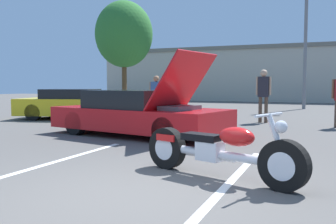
{
  "coord_description": "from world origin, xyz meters",
  "views": [
    {
      "loc": [
        2.06,
        -3.83,
        1.31
      ],
      "look_at": [
        -0.62,
        2.71,
        0.8
      ],
      "focal_mm": 40.0,
      "sensor_mm": 36.0,
      "label": 1
    }
  ],
  "objects_px": {
    "light_pole": "(307,29)",
    "spectator_near_motorcycle": "(263,91)",
    "tree_background": "(124,34)",
    "show_car_hood_open": "(139,113)",
    "spectator_by_show_car": "(156,95)",
    "motorcycle": "(218,151)",
    "parked_car_left_row": "(75,105)"
  },
  "relations": [
    {
      "from": "motorcycle",
      "to": "spectator_by_show_car",
      "type": "xyz_separation_m",
      "value": [
        -4.09,
        7.02,
        0.58
      ]
    },
    {
      "from": "light_pole",
      "to": "parked_car_left_row",
      "type": "relative_size",
      "value": 1.73
    },
    {
      "from": "light_pole",
      "to": "parked_car_left_row",
      "type": "bearing_deg",
      "value": -129.01
    },
    {
      "from": "parked_car_left_row",
      "to": "spectator_by_show_car",
      "type": "distance_m",
      "value": 3.39
    },
    {
      "from": "motorcycle",
      "to": "parked_car_left_row",
      "type": "relative_size",
      "value": 0.54
    },
    {
      "from": "motorcycle",
      "to": "spectator_near_motorcycle",
      "type": "xyz_separation_m",
      "value": [
        -0.55,
        8.19,
        0.72
      ]
    },
    {
      "from": "show_car_hood_open",
      "to": "parked_car_left_row",
      "type": "xyz_separation_m",
      "value": [
        -4.4,
        3.27,
        -0.02
      ]
    },
    {
      "from": "show_car_hood_open",
      "to": "spectator_near_motorcycle",
      "type": "xyz_separation_m",
      "value": [
        2.5,
        4.63,
        0.53
      ]
    },
    {
      "from": "tree_background",
      "to": "parked_car_left_row",
      "type": "relative_size",
      "value": 1.48
    },
    {
      "from": "light_pole",
      "to": "tree_background",
      "type": "xyz_separation_m",
      "value": [
        -11.23,
        -0.01,
        0.26
      ]
    },
    {
      "from": "show_car_hood_open",
      "to": "spectator_near_motorcycle",
      "type": "bearing_deg",
      "value": 74.32
    },
    {
      "from": "parked_car_left_row",
      "to": "spectator_by_show_car",
      "type": "relative_size",
      "value": 2.79
    },
    {
      "from": "light_pole",
      "to": "motorcycle",
      "type": "height_order",
      "value": "light_pole"
    },
    {
      "from": "spectator_near_motorcycle",
      "to": "tree_background",
      "type": "bearing_deg",
      "value": 140.22
    },
    {
      "from": "spectator_near_motorcycle",
      "to": "spectator_by_show_car",
      "type": "distance_m",
      "value": 3.73
    },
    {
      "from": "light_pole",
      "to": "spectator_by_show_car",
      "type": "relative_size",
      "value": 4.83
    },
    {
      "from": "parked_car_left_row",
      "to": "spectator_by_show_car",
      "type": "bearing_deg",
      "value": -11.93
    },
    {
      "from": "light_pole",
      "to": "spectator_near_motorcycle",
      "type": "height_order",
      "value": "light_pole"
    },
    {
      "from": "tree_background",
      "to": "show_car_hood_open",
      "type": "distance_m",
      "value": 15.69
    },
    {
      "from": "motorcycle",
      "to": "spectator_near_motorcycle",
      "type": "bearing_deg",
      "value": 113.05
    },
    {
      "from": "tree_background",
      "to": "show_car_hood_open",
      "type": "xyz_separation_m",
      "value": [
        7.67,
        -13.09,
        -4.02
      ]
    },
    {
      "from": "tree_background",
      "to": "motorcycle",
      "type": "distance_m",
      "value": 20.25
    },
    {
      "from": "show_car_hood_open",
      "to": "spectator_by_show_car",
      "type": "height_order",
      "value": "show_car_hood_open"
    },
    {
      "from": "tree_background",
      "to": "spectator_by_show_car",
      "type": "distance_m",
      "value": 12.25
    },
    {
      "from": "spectator_near_motorcycle",
      "to": "parked_car_left_row",
      "type": "bearing_deg",
      "value": -168.89
    },
    {
      "from": "light_pole",
      "to": "spectator_by_show_car",
      "type": "height_order",
      "value": "light_pole"
    },
    {
      "from": "tree_background",
      "to": "spectator_near_motorcycle",
      "type": "height_order",
      "value": "tree_background"
    },
    {
      "from": "tree_background",
      "to": "parked_car_left_row",
      "type": "bearing_deg",
      "value": -71.62
    },
    {
      "from": "light_pole",
      "to": "spectator_near_motorcycle",
      "type": "bearing_deg",
      "value": -97.13
    },
    {
      "from": "light_pole",
      "to": "spectator_near_motorcycle",
      "type": "relative_size",
      "value": 4.3
    },
    {
      "from": "motorcycle",
      "to": "show_car_hood_open",
      "type": "relative_size",
      "value": 0.5
    },
    {
      "from": "tree_background",
      "to": "spectator_near_motorcycle",
      "type": "distance_m",
      "value": 13.68
    }
  ]
}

